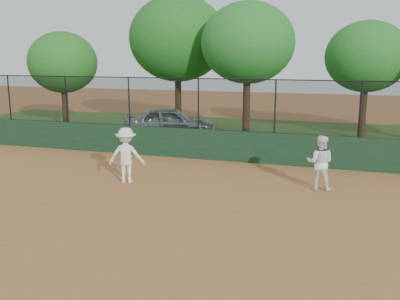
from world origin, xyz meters
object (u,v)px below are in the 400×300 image
(player_second, at_px, (320,163))
(tree_0, at_px, (63,63))
(parked_car, at_px, (170,122))
(tree_2, at_px, (248,43))
(tree_1, at_px, (178,39))
(tree_3, at_px, (367,57))
(player_main, at_px, (126,155))

(player_second, height_order, tree_0, tree_0)
(parked_car, relative_size, tree_2, 0.69)
(tree_0, bearing_deg, parked_car, -9.05)
(tree_1, relative_size, tree_2, 1.10)
(tree_0, bearing_deg, tree_3, 5.24)
(player_second, xyz_separation_m, tree_1, (-8.38, 9.98, 4.12))
(parked_car, height_order, tree_1, tree_1)
(tree_2, bearing_deg, parked_car, -160.89)
(player_second, xyz_separation_m, tree_3, (1.48, 9.43, 3.15))
(player_second, bearing_deg, tree_3, -97.29)
(player_second, distance_m, tree_2, 9.85)
(parked_car, height_order, tree_0, tree_0)
(tree_0, bearing_deg, player_main, -46.90)
(tree_2, relative_size, tree_3, 1.16)
(player_main, relative_size, tree_3, 0.36)
(player_main, height_order, tree_2, tree_2)
(parked_car, height_order, tree_2, tree_2)
(tree_2, bearing_deg, player_second, -63.52)
(player_second, bearing_deg, tree_0, -27.15)
(tree_0, xyz_separation_m, tree_1, (6.11, 2.01, 1.29))
(player_main, relative_size, tree_0, 0.38)
(tree_0, relative_size, tree_1, 0.73)
(parked_car, distance_m, tree_0, 7.49)
(parked_car, height_order, player_main, player_main)
(tree_3, bearing_deg, player_second, -98.93)
(tree_2, height_order, tree_3, tree_2)
(parked_car, relative_size, player_main, 2.21)
(tree_0, height_order, tree_3, tree_3)
(tree_3, bearing_deg, tree_0, -174.76)
(parked_car, distance_m, player_main, 8.19)
(player_second, distance_m, tree_1, 13.67)
(tree_1, distance_m, tree_2, 4.72)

